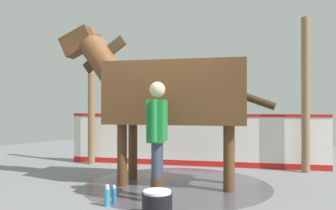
{
  "coord_description": "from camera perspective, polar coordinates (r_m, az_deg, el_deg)",
  "views": [
    {
      "loc": [
        3.45,
        -4.12,
        1.28
      ],
      "look_at": [
        0.22,
        -0.19,
        1.31
      ],
      "focal_mm": 36.01,
      "sensor_mm": 36.0,
      "label": 1
    }
  ],
  "objects": [
    {
      "name": "wash_bucket",
      "position": [
        4.07,
        -1.84,
        -16.43
      ],
      "size": [
        0.36,
        0.36,
        0.31
      ],
      "color": "black",
      "rests_on": "ground"
    },
    {
      "name": "handler",
      "position": [
        4.63,
        -1.81,
        -4.64
      ],
      "size": [
        0.44,
        0.58,
        1.63
      ],
      "rotation": [
        0.0,
        0.0,
        0.56
      ],
      "color": "#47331E",
      "rests_on": "ground"
    },
    {
      "name": "barrier_wall",
      "position": [
        7.4,
        4.22,
        -6.22
      ],
      "size": [
        5.06,
        2.63,
        1.13
      ],
      "color": "white",
      "rests_on": "ground"
    },
    {
      "name": "bottle_shampoo",
      "position": [
        4.56,
        -10.25,
        -14.99
      ],
      "size": [
        0.07,
        0.07,
        0.28
      ],
      "color": "#3399CC",
      "rests_on": "ground"
    },
    {
      "name": "roof_post_near",
      "position": [
        7.8,
        -12.82,
        1.45
      ],
      "size": [
        0.16,
        0.16,
        3.05
      ],
      "primitive_type": "cylinder",
      "color": "olive",
      "rests_on": "ground"
    },
    {
      "name": "roof_post_far",
      "position": [
        7.16,
        22.26,
        1.64
      ],
      "size": [
        0.16,
        0.16,
        3.05
      ],
      "primitive_type": "cylinder",
      "color": "olive",
      "rests_on": "ground"
    },
    {
      "name": "wet_patch",
      "position": [
        5.7,
        1.5,
        -13.31
      ],
      "size": [
        3.06,
        3.06,
        0.0
      ],
      "primitive_type": "cylinder",
      "color": "#4C4C54",
      "rests_on": "ground"
    },
    {
      "name": "ground_plane",
      "position": [
        5.52,
        -0.52,
        -13.87
      ],
      "size": [
        16.0,
        16.0,
        0.02
      ],
      "primitive_type": "cube",
      "color": "gray"
    },
    {
      "name": "horse",
      "position": [
        5.59,
        0.19,
        2.18
      ],
      "size": [
        3.36,
        2.03,
        2.71
      ],
      "rotation": [
        0.0,
        0.0,
        -2.67
      ],
      "color": "brown",
      "rests_on": "ground"
    },
    {
      "name": "bottle_spray",
      "position": [
        4.67,
        -9.12,
        -14.82
      ],
      "size": [
        0.06,
        0.06,
        0.25
      ],
      "color": "blue",
      "rests_on": "ground"
    }
  ]
}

